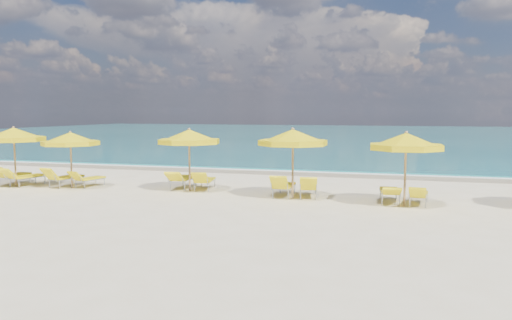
# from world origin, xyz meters

# --- Properties ---
(ground_plane) EXTENTS (120.00, 120.00, 0.00)m
(ground_plane) POSITION_xyz_m (0.00, 0.00, 0.00)
(ground_plane) COLOR beige
(ocean) EXTENTS (120.00, 80.00, 0.30)m
(ocean) POSITION_xyz_m (0.00, 48.00, 0.00)
(ocean) COLOR #136B6F
(ocean) RESTS_ON ground
(wet_sand_band) EXTENTS (120.00, 2.60, 0.01)m
(wet_sand_band) POSITION_xyz_m (0.00, 7.40, 0.00)
(wet_sand_band) COLOR tan
(wet_sand_band) RESTS_ON ground
(foam_line) EXTENTS (120.00, 1.20, 0.03)m
(foam_line) POSITION_xyz_m (0.00, 8.20, 0.00)
(foam_line) COLOR white
(foam_line) RESTS_ON ground
(whitecap_near) EXTENTS (14.00, 0.36, 0.05)m
(whitecap_near) POSITION_xyz_m (-6.00, 17.00, 0.00)
(whitecap_near) COLOR white
(whitecap_near) RESTS_ON ground
(whitecap_far) EXTENTS (18.00, 0.30, 0.05)m
(whitecap_far) POSITION_xyz_m (8.00, 24.00, 0.00)
(whitecap_far) COLOR white
(whitecap_far) RESTS_ON ground
(umbrella_1) EXTENTS (2.77, 2.77, 2.51)m
(umbrella_1) POSITION_xyz_m (-9.97, -0.34, 2.14)
(umbrella_1) COLOR tan
(umbrella_1) RESTS_ON ground
(umbrella_2) EXTENTS (2.90, 2.90, 2.34)m
(umbrella_2) POSITION_xyz_m (-7.34, -0.19, 2.00)
(umbrella_2) COLOR tan
(umbrella_2) RESTS_ON ground
(umbrella_3) EXTENTS (2.77, 2.77, 2.48)m
(umbrella_3) POSITION_xyz_m (-2.43, 0.50, 2.12)
(umbrella_3) COLOR tan
(umbrella_3) RESTS_ON ground
(umbrella_4) EXTENTS (3.27, 3.27, 2.55)m
(umbrella_4) POSITION_xyz_m (1.80, 0.04, 2.18)
(umbrella_4) COLOR tan
(umbrella_4) RESTS_ON ground
(umbrella_5) EXTENTS (3.15, 3.15, 2.49)m
(umbrella_5) POSITION_xyz_m (5.68, -0.38, 2.13)
(umbrella_5) COLOR tan
(umbrella_5) RESTS_ON ground
(lounger_1_left) EXTENTS (0.79, 1.95, 0.89)m
(lounger_1_left) POSITION_xyz_m (-10.40, 0.00, 0.24)
(lounger_1_left) COLOR #A5A8AD
(lounger_1_left) RESTS_ON ground
(lounger_1_right) EXTENTS (0.98, 1.95, 0.87)m
(lounger_1_right) POSITION_xyz_m (-9.61, -0.13, 0.23)
(lounger_1_right) COLOR #A5A8AD
(lounger_1_right) RESTS_ON ground
(lounger_2_left) EXTENTS (0.93, 1.90, 0.91)m
(lounger_2_left) POSITION_xyz_m (-7.87, 0.10, 0.23)
(lounger_2_left) COLOR #A5A8AD
(lounger_2_left) RESTS_ON ground
(lounger_2_right) EXTENTS (0.86, 1.70, 0.76)m
(lounger_2_right) POSITION_xyz_m (-6.89, 0.36, 0.20)
(lounger_2_right) COLOR #A5A8AD
(lounger_2_right) RESTS_ON ground
(lounger_3_left) EXTENTS (0.78, 2.07, 0.83)m
(lounger_3_left) POSITION_xyz_m (-2.98, 1.06, 0.24)
(lounger_3_left) COLOR #A5A8AD
(lounger_3_left) RESTS_ON ground
(lounger_3_right) EXTENTS (0.88, 1.88, 0.84)m
(lounger_3_right) POSITION_xyz_m (-1.98, 0.95, 0.23)
(lounger_3_right) COLOR #A5A8AD
(lounger_3_right) RESTS_ON ground
(lounger_4_left) EXTENTS (0.68, 1.86, 0.91)m
(lounger_4_left) POSITION_xyz_m (1.41, 0.33, 0.24)
(lounger_4_left) COLOR #A5A8AD
(lounger_4_left) RESTS_ON ground
(lounger_4_right) EXTENTS (0.92, 1.88, 0.89)m
(lounger_4_right) POSITION_xyz_m (2.31, 0.42, 0.23)
(lounger_4_right) COLOR #A5A8AD
(lounger_4_right) RESTS_ON ground
(lounger_5_left) EXTENTS (0.80, 2.00, 0.71)m
(lounger_5_left) POSITION_xyz_m (5.19, 0.16, 0.23)
(lounger_5_left) COLOR #A5A8AD
(lounger_5_left) RESTS_ON ground
(lounger_5_right) EXTENTS (0.69, 1.72, 0.75)m
(lounger_5_right) POSITION_xyz_m (6.14, -0.02, 0.21)
(lounger_5_right) COLOR #A5A8AD
(lounger_5_right) RESTS_ON ground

